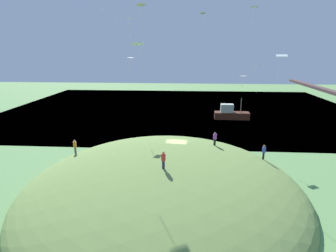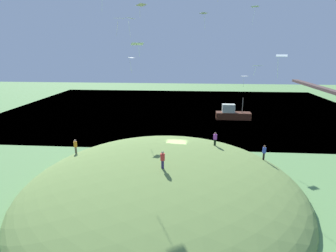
% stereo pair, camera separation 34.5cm
% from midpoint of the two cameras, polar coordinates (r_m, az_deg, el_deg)
% --- Properties ---
extents(ground_plane, '(160.00, 160.00, 0.00)m').
position_cam_midpoint_polar(ground_plane, '(35.11, 1.46, -6.92)').
color(ground_plane, '#659753').
extents(lake_water, '(55.97, 80.00, 0.40)m').
position_cam_midpoint_polar(lake_water, '(65.17, 2.64, 3.58)').
color(lake_water, '#3D5384').
rests_on(lake_water, ground_plane).
extents(grass_hill, '(30.26, 27.58, 5.57)m').
position_cam_midpoint_polar(grass_hill, '(28.24, -1.44, -12.89)').
color(grass_hill, olive).
rests_on(grass_hill, ground_plane).
extents(bridge_deck_far, '(50.37, 1.80, 0.70)m').
position_cam_midpoint_polar(bridge_deck_far, '(72.39, 31.21, 6.02)').
color(bridge_deck_far, brown).
extents(boat_on_lake, '(2.33, 6.87, 4.27)m').
position_cam_midpoint_polar(boat_on_lake, '(56.15, 12.79, 2.51)').
color(boat_on_lake, '#442113').
rests_on(boat_on_lake, lake_water).
extents(person_walking_path, '(0.56, 0.56, 1.72)m').
position_cam_midpoint_polar(person_walking_path, '(25.41, -1.37, -6.65)').
color(person_walking_path, '#2C2355').
rests_on(person_walking_path, grass_hill).
extents(person_watching_kites, '(0.49, 0.49, 1.74)m').
position_cam_midpoint_polar(person_watching_kites, '(32.94, 19.15, -4.83)').
color(person_watching_kites, black).
rests_on(person_watching_kites, grass_hill).
extents(person_with_child, '(0.41, 0.41, 1.76)m').
position_cam_midpoint_polar(person_with_child, '(34.55, -19.18, -3.80)').
color(person_with_child, brown).
rests_on(person_with_child, grass_hill).
extents(person_near_shore, '(0.60, 0.60, 1.67)m').
position_cam_midpoint_polar(person_near_shore, '(33.74, 9.50, -2.32)').
color(person_near_shore, black).
rests_on(person_near_shore, grass_hill).
extents(kite_0, '(1.02, 1.17, 1.52)m').
position_cam_midpoint_polar(kite_0, '(39.83, 15.26, 9.95)').
color(kite_0, white).
extents(kite_1, '(0.99, 1.13, 1.14)m').
position_cam_midpoint_polar(kite_1, '(31.46, 17.86, 11.88)').
color(kite_1, white).
extents(kite_2, '(1.20, 0.98, 1.95)m').
position_cam_midpoint_polar(kite_2, '(29.39, -8.21, 21.27)').
color(kite_2, white).
extents(kite_4, '(1.25, 1.43, 2.01)m').
position_cam_midpoint_polar(kite_4, '(34.49, -10.67, 21.18)').
color(kite_4, white).
extents(kite_6, '(0.95, 1.14, 2.16)m').
position_cam_midpoint_polar(kite_6, '(27.78, 22.29, 13.23)').
color(kite_6, white).
extents(kite_8, '(1.17, 0.97, 2.09)m').
position_cam_midpoint_polar(kite_8, '(39.76, -8.06, 13.80)').
color(kite_8, white).
extents(kite_9, '(1.36, 1.17, 1.94)m').
position_cam_midpoint_polar(kite_9, '(34.97, 17.31, 22.61)').
color(kite_9, white).
extents(kite_10, '(1.15, 1.37, 1.31)m').
position_cam_midpoint_polar(kite_10, '(27.26, -6.75, 16.64)').
color(kite_10, white).
extents(kite_11, '(1.43, 1.33, 2.10)m').
position_cam_midpoint_polar(kite_11, '(40.00, 7.02, 22.26)').
color(kite_11, white).
extents(kite_12, '(1.43, 1.30, 1.42)m').
position_cam_midpoint_polar(kite_12, '(33.97, -6.02, 23.86)').
color(kite_12, silver).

